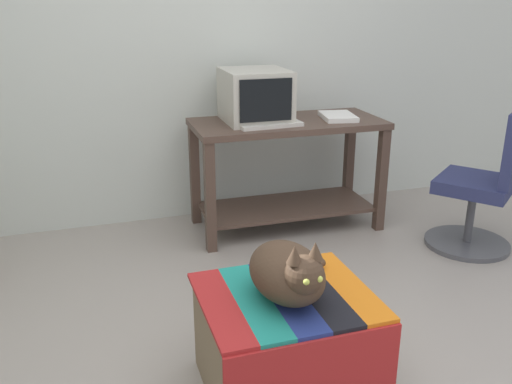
{
  "coord_description": "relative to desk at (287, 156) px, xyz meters",
  "views": [
    {
      "loc": [
        -0.75,
        -1.69,
        1.5
      ],
      "look_at": [
        0.07,
        0.85,
        0.55
      ],
      "focal_mm": 38.72,
      "sensor_mm": 36.0,
      "label": 1
    }
  ],
  "objects": [
    {
      "name": "pen",
      "position": [
        0.32,
        0.06,
        0.24
      ],
      "size": [
        0.07,
        0.13,
        0.01
      ],
      "primitive_type": "cylinder",
      "rotation": [
        0.0,
        1.57,
        1.1
      ],
      "color": "#2351B2",
      "rests_on": "desk"
    },
    {
      "name": "office_chair",
      "position": [
        1.02,
        -0.7,
        -0.11
      ],
      "size": [
        0.59,
        0.59,
        0.89
      ],
      "rotation": [
        0.0,
        0.0,
        3.81
      ],
      "color": "#4C4C51",
      "rests_on": "ground_plane"
    },
    {
      "name": "back_wall",
      "position": [
        -0.53,
        0.45,
        0.8
      ],
      "size": [
        8.0,
        0.1,
        2.6
      ],
      "primitive_type": "cube",
      "color": "silver",
      "rests_on": "ground_plane"
    },
    {
      "name": "desk",
      "position": [
        0.0,
        0.0,
        0.0
      ],
      "size": [
        1.25,
        0.58,
        0.74
      ],
      "rotation": [
        0.0,
        0.0,
        -0.02
      ],
      "color": "#4C382D",
      "rests_on": "ground_plane"
    },
    {
      "name": "ottoman_with_blanket",
      "position": [
        -0.6,
        -1.56,
        -0.28
      ],
      "size": [
        0.65,
        0.58,
        0.42
      ],
      "color": "#7A664C",
      "rests_on": "ground_plane"
    },
    {
      "name": "book",
      "position": [
        0.33,
        -0.05,
        0.26
      ],
      "size": [
        0.25,
        0.31,
        0.03
      ],
      "primitive_type": "cube",
      "rotation": [
        0.0,
        0.0,
        -0.17
      ],
      "color": "white",
      "rests_on": "desk"
    },
    {
      "name": "tv_monitor",
      "position": [
        -0.2,
        0.06,
        0.4
      ],
      "size": [
        0.41,
        0.46,
        0.33
      ],
      "rotation": [
        0.0,
        0.0,
        -0.02
      ],
      "color": "#BCB7A8",
      "rests_on": "desk"
    },
    {
      "name": "keyboard",
      "position": [
        -0.17,
        -0.12,
        0.25
      ],
      "size": [
        0.41,
        0.17,
        0.02
      ],
      "primitive_type": "cube",
      "rotation": [
        0.0,
        0.0,
        0.05
      ],
      "color": "beige",
      "rests_on": "desk"
    },
    {
      "name": "cat",
      "position": [
        -0.6,
        -1.6,
        0.04
      ],
      "size": [
        0.39,
        0.42,
        0.28
      ],
      "rotation": [
        0.0,
        0.0,
        0.08
      ],
      "color": "#473323",
      "rests_on": "ottoman_with_blanket"
    }
  ]
}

